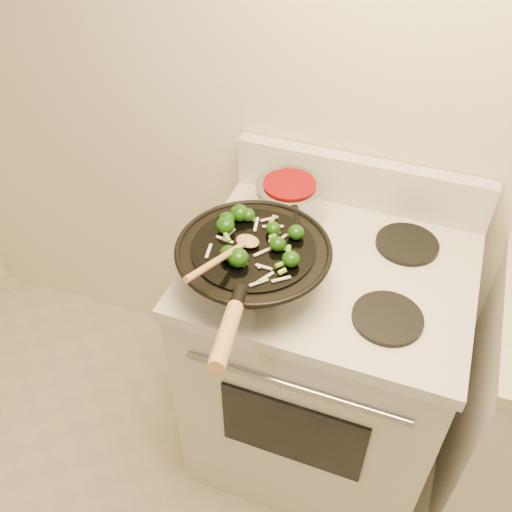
% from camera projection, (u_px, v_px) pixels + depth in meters
% --- Properties ---
extents(stove, '(0.78, 0.67, 1.08)m').
position_uv_depth(stove, '(321.00, 362.00, 1.89)').
color(stove, silver).
rests_on(stove, ground).
extents(wok, '(0.40, 0.66, 0.25)m').
position_uv_depth(wok, '(253.00, 264.00, 1.47)').
color(wok, black).
rests_on(wok, stove).
extents(stirfry, '(0.25, 0.27, 0.05)m').
position_uv_depth(stirfry, '(252.00, 236.00, 1.44)').
color(stirfry, '#113708').
rests_on(stirfry, wok).
extents(wooden_spoon, '(0.09, 0.28, 0.10)m').
position_uv_depth(wooden_spoon, '(232.00, 251.00, 1.38)').
color(wooden_spoon, '#B07F45').
rests_on(wooden_spoon, wok).
extents(saucepan, '(0.20, 0.31, 0.12)m').
position_uv_depth(saucepan, '(289.00, 200.00, 1.69)').
color(saucepan, '#95979D').
rests_on(saucepan, stove).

